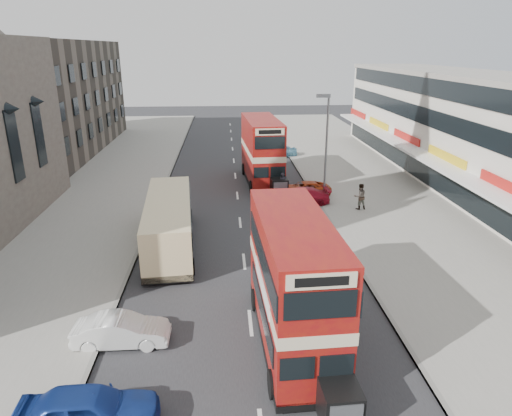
# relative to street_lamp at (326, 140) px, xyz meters

# --- Properties ---
(ground) EXTENTS (160.00, 160.00, 0.00)m
(ground) POSITION_rel_street_lamp_xyz_m (-6.52, -18.00, -4.78)
(ground) COLOR #28282B
(ground) RESTS_ON ground
(road_surface) EXTENTS (12.00, 90.00, 0.01)m
(road_surface) POSITION_rel_street_lamp_xyz_m (-6.52, 2.00, -4.78)
(road_surface) COLOR #28282B
(road_surface) RESTS_ON ground
(pavement_right) EXTENTS (12.00, 90.00, 0.15)m
(pavement_right) POSITION_rel_street_lamp_xyz_m (5.48, 2.00, -4.71)
(pavement_right) COLOR gray
(pavement_right) RESTS_ON ground
(pavement_left) EXTENTS (12.00, 90.00, 0.15)m
(pavement_left) POSITION_rel_street_lamp_xyz_m (-18.52, 2.00, -4.71)
(pavement_left) COLOR gray
(pavement_left) RESTS_ON ground
(kerb_left) EXTENTS (0.20, 90.00, 0.16)m
(kerb_left) POSITION_rel_street_lamp_xyz_m (-12.62, 2.00, -4.71)
(kerb_left) COLOR gray
(kerb_left) RESTS_ON ground
(kerb_right) EXTENTS (0.20, 90.00, 0.16)m
(kerb_right) POSITION_rel_street_lamp_xyz_m (-0.42, 2.00, -4.71)
(kerb_right) COLOR gray
(kerb_right) RESTS_ON ground
(brick_terrace) EXTENTS (14.00, 28.00, 12.00)m
(brick_terrace) POSITION_rel_street_lamp_xyz_m (-28.52, 20.00, 1.22)
(brick_terrace) COLOR #66594C
(brick_terrace) RESTS_ON ground
(commercial_row) EXTENTS (9.90, 46.20, 9.30)m
(commercial_row) POSITION_rel_street_lamp_xyz_m (13.42, 4.00, -0.09)
(commercial_row) COLOR beige
(commercial_row) RESTS_ON ground
(street_lamp) EXTENTS (1.00, 0.20, 8.12)m
(street_lamp) POSITION_rel_street_lamp_xyz_m (0.00, 0.00, 0.00)
(street_lamp) COLOR slate
(street_lamp) RESTS_ON ground
(bus_main) EXTENTS (2.87, 9.26, 5.08)m
(bus_main) POSITION_rel_street_lamp_xyz_m (-4.92, -17.47, -2.11)
(bus_main) COLOR black
(bus_main) RESTS_ON ground
(bus_second) EXTENTS (3.24, 9.82, 5.37)m
(bus_second) POSITION_rel_street_lamp_xyz_m (-4.23, 5.73, -1.96)
(bus_second) COLOR black
(bus_second) RESTS_ON ground
(coach) EXTENTS (3.36, 10.31, 2.69)m
(coach) POSITION_rel_street_lamp_xyz_m (-10.83, -7.58, -3.20)
(coach) COLOR black
(coach) RESTS_ON ground
(car_left_near) EXTENTS (4.36, 1.85, 1.47)m
(car_left_near) POSITION_rel_street_lamp_xyz_m (-11.82, -21.47, -4.05)
(car_left_near) COLOR navy
(car_left_near) RESTS_ON ground
(car_left_front) EXTENTS (3.78, 1.34, 1.24)m
(car_left_front) POSITION_rel_street_lamp_xyz_m (-11.73, -17.12, -4.16)
(car_left_front) COLOR white
(car_left_front) RESTS_ON ground
(car_right_a) EXTENTS (4.72, 2.29, 1.32)m
(car_right_a) POSITION_rel_street_lamp_xyz_m (-1.97, -0.77, -4.12)
(car_right_a) COLOR maroon
(car_right_a) RESTS_ON ground
(car_right_b) EXTENTS (4.33, 2.35, 1.15)m
(car_right_b) POSITION_rel_street_lamp_xyz_m (-1.17, 1.54, -4.21)
(car_right_b) COLOR #BC3B12
(car_right_b) RESTS_ON ground
(car_right_c) EXTENTS (3.96, 2.02, 1.29)m
(car_right_c) POSITION_rel_street_lamp_xyz_m (-1.53, 15.40, -4.14)
(car_right_c) COLOR #5C9DB9
(car_right_c) RESTS_ON ground
(pedestrian_near) EXTENTS (0.78, 0.60, 1.92)m
(pedestrian_near) POSITION_rel_street_lamp_xyz_m (2.22, -2.24, -3.67)
(pedestrian_near) COLOR gray
(pedestrian_near) RESTS_ON pavement_right
(cyclist) EXTENTS (0.79, 1.83, 2.10)m
(cyclist) POSITION_rel_street_lamp_xyz_m (-3.01, 0.86, -4.08)
(cyclist) COLOR gray
(cyclist) RESTS_ON ground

